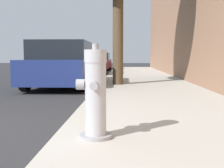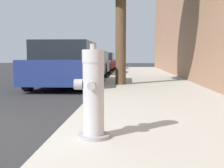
# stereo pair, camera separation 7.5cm
# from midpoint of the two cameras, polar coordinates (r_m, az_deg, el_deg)

# --- Properties ---
(sidewalk_slab) EXTENTS (2.92, 40.00, 0.12)m
(sidewalk_slab) POSITION_cam_midpoint_polar(r_m,az_deg,el_deg) (3.32, 14.22, -10.44)
(sidewalk_slab) COLOR #B7B2A8
(sidewalk_slab) RESTS_ON ground_plane
(fire_hydrant) EXTENTS (0.37, 0.37, 0.97)m
(fire_hydrant) POSITION_cam_midpoint_polar(r_m,az_deg,el_deg) (2.91, -4.16, -2.26)
(fire_hydrant) COLOR #97979C
(fire_hydrant) RESTS_ON sidewalk_slab
(parked_car_near) EXTENTS (1.86, 4.22, 1.44)m
(parked_car_near) POSITION_cam_midpoint_polar(r_m,az_deg,el_deg) (9.20, -10.02, 3.84)
(parked_car_near) COLOR navy
(parked_car_near) RESTS_ON ground_plane
(parked_car_mid) EXTENTS (1.76, 4.55, 1.24)m
(parked_car_mid) POSITION_cam_midpoint_polar(r_m,az_deg,el_deg) (14.74, -5.05, 4.16)
(parked_car_mid) COLOR #4C5156
(parked_car_mid) RESTS_ON ground_plane
(parked_car_far) EXTENTS (1.73, 4.59, 1.25)m
(parked_car_far) POSITION_cam_midpoint_polar(r_m,az_deg,el_deg) (20.27, -2.89, 4.57)
(parked_car_far) COLOR maroon
(parked_car_far) RESTS_ON ground_plane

